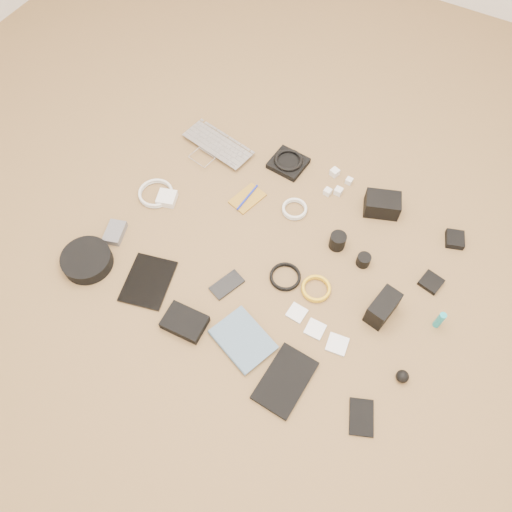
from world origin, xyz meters
The scene contains 33 objects.
laptop centered at (-0.47, 0.37, 0.01)m, with size 0.33×0.23×0.03m, color #BBBABF.
headphone_pouch centered at (-0.13, 0.48, 0.01)m, with size 0.15×0.14×0.03m, color black.
headphones centered at (-0.13, 0.48, 0.03)m, with size 0.13×0.13×0.02m, color black.
charger_a centered at (0.08, 0.53, 0.02)m, with size 0.03×0.03×0.03m, color silver.
charger_b centered at (0.13, 0.44, 0.01)m, with size 0.03×0.03×0.03m, color silver.
charger_c centered at (0.15, 0.52, 0.01)m, with size 0.03×0.03×0.03m, color silver.
charger_d centered at (0.09, 0.42, 0.01)m, with size 0.03×0.03×0.03m, color silver.
dslr_camera centered at (0.33, 0.45, 0.04)m, with size 0.14×0.10×0.08m, color black.
lens_pouch centered at (0.65, 0.45, 0.01)m, with size 0.07×0.08×0.03m, color black.
notebook_olive centered at (-0.19, 0.22, 0.00)m, with size 0.09×0.14×0.01m, color olive.
pen_blue centered at (-0.19, 0.22, 0.01)m, with size 0.01×0.01×0.15m, color #1420A3.
cable_white_a centered at (0.01, 0.27, 0.01)m, with size 0.11×0.11×0.01m, color silver.
lens_a centered at (0.24, 0.20, 0.04)m, with size 0.07×0.07×0.07m, color black.
lens_b centered at (0.37, 0.17, 0.02)m, with size 0.05×0.05×0.05m, color black.
card_reader centered at (0.63, 0.22, 0.01)m, with size 0.08×0.08×0.02m, color black.
power_brick centered at (-0.49, 0.05, 0.02)m, with size 0.08×0.08×0.03m, color silver.
cable_white_b centered at (-0.55, 0.05, 0.01)m, with size 0.15×0.15×0.01m, color silver.
cable_black centered at (0.13, -0.04, 0.01)m, with size 0.12×0.12×0.01m, color black.
cable_yellow centered at (0.26, -0.03, 0.01)m, with size 0.11×0.11×0.01m, color gold.
flash centered at (0.51, 0.00, 0.05)m, with size 0.07×0.13×0.10m, color black.
lens_cleaner centered at (0.71, 0.06, 0.04)m, with size 0.03×0.03×0.09m, color teal.
battery_charger centered at (-0.58, -0.20, 0.02)m, with size 0.07×0.11×0.03m, color #56565B.
tablet centered at (-0.33, -0.32, 0.00)m, with size 0.17×0.22×0.01m, color black.
phone centered at (-0.05, -0.18, 0.01)m, with size 0.07×0.13×0.01m, color black.
filter_case_left centered at (0.24, -0.15, 0.00)m, with size 0.06×0.06×0.01m, color silver.
filter_case_mid centered at (0.32, -0.18, 0.00)m, with size 0.07×0.07×0.01m, color silver.
filter_case_right centered at (0.42, -0.19, 0.01)m, with size 0.07×0.07×0.01m, color silver.
air_blower centered at (0.67, -0.19, 0.02)m, with size 0.05×0.05×0.05m, color black.
headphone_case centered at (-0.58, -0.37, 0.03)m, with size 0.20×0.20×0.05m, color black.
drive_case centered at (-0.11, -0.39, 0.02)m, with size 0.15×0.11×0.04m, color black.
paperback centered at (0.09, -0.42, 0.01)m, with size 0.16×0.21×0.02m, color #476179.
notebook_black_a centered at (0.32, -0.40, 0.01)m, with size 0.15×0.23×0.02m, color black.
notebook_black_b centered at (0.60, -0.38, 0.01)m, with size 0.08×0.12×0.01m, color black.
Camera 1 is at (0.48, -0.89, 1.73)m, focal length 35.00 mm.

